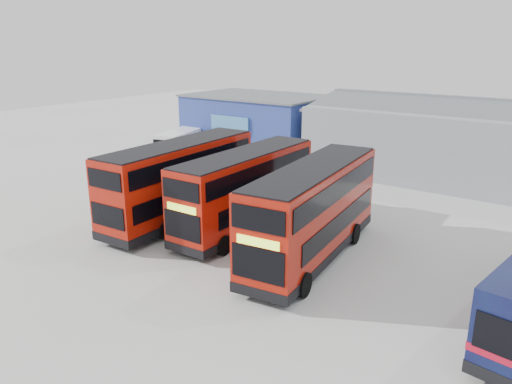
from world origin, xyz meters
name	(u,v)px	position (x,y,z in m)	size (l,w,h in m)	color
ground_plane	(276,250)	(0.00, 0.00, 0.00)	(120.00, 120.00, 0.00)	#B0B0AB
office_block	(258,123)	(-14.00, 17.99, 2.58)	(12.30, 8.32, 5.12)	navy
double_decker_left	(181,182)	(-6.74, 0.43, 2.23)	(3.13, 10.70, 4.47)	#B0170A
double_decker_centre	(246,191)	(-2.95, 1.44, 2.11)	(2.77, 10.12, 4.25)	#B0170A
double_decker_right	(313,213)	(1.83, 0.22, 2.21)	(3.72, 10.71, 4.44)	#B0170A
panel_van	(180,143)	(-17.92, 11.87, 1.31)	(3.33, 5.68, 2.34)	white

